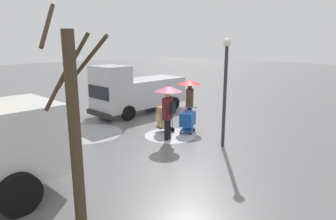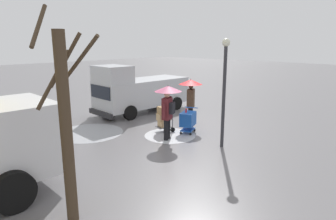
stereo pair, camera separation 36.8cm
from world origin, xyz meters
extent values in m
plane|color=slate|center=(0.00, 0.00, 0.00)|extent=(90.00, 90.00, 0.00)
cylinder|color=silver|center=(-0.31, 1.55, 0.00)|extent=(2.09, 2.09, 0.01)
cylinder|color=#999BA0|center=(2.39, 3.65, 0.00)|extent=(2.80, 2.80, 0.01)
cube|color=#B7BABF|center=(3.73, -0.54, 1.06)|extent=(2.15, 5.27, 1.40)
cube|color=#B7BABF|center=(3.80, 1.36, 2.18)|extent=(1.89, 1.47, 0.84)
cube|color=black|center=(3.83, 2.08, 1.38)|extent=(1.66, 0.12, 0.63)
cube|color=#232326|center=(3.83, 2.12, 0.32)|extent=(1.96, 0.23, 0.24)
cylinder|color=black|center=(2.81, 1.11, 0.36)|extent=(0.27, 0.73, 0.72)
cylinder|color=black|center=(4.77, 1.03, 0.36)|extent=(0.27, 0.73, 0.72)
cylinder|color=black|center=(2.69, -2.11, 0.36)|extent=(0.27, 0.73, 0.72)
cylinder|color=black|center=(4.65, -2.19, 0.36)|extent=(0.27, 0.73, 0.72)
cube|color=silver|center=(-0.43, 7.49, 1.38)|extent=(2.24, 1.85, 1.80)
cube|color=black|center=(-0.45, 6.57, 1.69)|extent=(1.98, 0.11, 0.81)
cylinder|color=black|center=(-1.61, 8.00, 0.48)|extent=(0.32, 0.97, 0.96)
cube|color=#1951B2|center=(-0.59, 0.76, 0.60)|extent=(0.77, 0.90, 0.56)
cube|color=#1951B2|center=(-0.59, 0.76, 0.14)|extent=(0.70, 0.81, 0.04)
cylinder|color=#1951B2|center=(-0.43, 0.37, 1.00)|extent=(0.55, 0.26, 0.04)
sphere|color=black|center=(-0.90, 0.96, 0.05)|extent=(0.10, 0.10, 0.10)
sphere|color=black|center=(-0.51, 1.12, 0.05)|extent=(0.10, 0.10, 0.10)
sphere|color=black|center=(-0.66, 0.40, 0.05)|extent=(0.10, 0.10, 0.10)
sphere|color=black|center=(-0.28, 0.56, 0.05)|extent=(0.10, 0.10, 0.10)
cylinder|color=red|center=(-0.55, 0.89, 0.70)|extent=(0.17, 0.29, 0.69)
cube|color=#515156|center=(0.26, 1.34, 0.22)|extent=(0.65, 0.73, 0.03)
cylinder|color=#515156|center=(-0.05, 1.13, 0.77)|extent=(0.04, 0.04, 1.10)
cylinder|color=#515156|center=(0.36, 0.99, 0.77)|extent=(0.04, 0.04, 1.10)
cylinder|color=black|center=(-0.07, 1.14, 0.10)|extent=(0.11, 0.21, 0.20)
cylinder|color=black|center=(0.38, 0.98, 0.10)|extent=(0.11, 0.21, 0.20)
cube|color=tan|center=(0.26, 1.34, 0.37)|extent=(0.54, 0.52, 0.27)
cube|color=tan|center=(0.26, 1.34, 0.65)|extent=(0.53, 0.64, 0.29)
cube|color=#A37F51|center=(0.26, 1.34, 0.94)|extent=(0.59, 0.56, 0.29)
cylinder|color=black|center=(-0.60, 2.09, 0.41)|extent=(0.18, 0.18, 0.82)
cylinder|color=black|center=(-0.53, 1.90, 0.41)|extent=(0.18, 0.18, 0.82)
cube|color=#5B1E23|center=(-0.57, 2.00, 1.24)|extent=(0.42, 0.51, 0.84)
sphere|color=beige|center=(-0.57, 2.00, 1.78)|extent=(0.22, 0.22, 0.22)
cylinder|color=#5B1E23|center=(-0.66, 2.24, 1.19)|extent=(0.10, 0.10, 0.55)
cylinder|color=#5B1E23|center=(-0.48, 1.83, 1.46)|extent=(0.32, 0.20, 0.50)
cylinder|color=#333338|center=(-0.53, 1.90, 1.62)|extent=(0.02, 0.02, 0.86)
cone|color=#E0668E|center=(-0.53, 1.90, 2.00)|extent=(1.04, 1.04, 0.22)
sphere|color=#333338|center=(-0.53, 1.90, 2.13)|extent=(0.04, 0.04, 0.04)
cube|color=black|center=(-0.75, 1.92, 1.28)|extent=(0.26, 0.34, 0.44)
cylinder|color=black|center=(0.18, -0.36, 0.41)|extent=(0.18, 0.18, 0.82)
cylinder|color=black|center=(0.08, -0.18, 0.41)|extent=(0.18, 0.18, 0.82)
cube|color=#473323|center=(0.13, -0.27, 1.24)|extent=(0.45, 0.52, 0.84)
sphere|color=brown|center=(0.13, -0.27, 1.78)|extent=(0.22, 0.22, 0.22)
cylinder|color=#473323|center=(0.25, -0.50, 1.19)|extent=(0.10, 0.10, 0.55)
cylinder|color=#473323|center=(0.03, -0.12, 1.46)|extent=(0.31, 0.23, 0.50)
cylinder|color=#333338|center=(0.08, -0.18, 1.62)|extent=(0.02, 0.02, 0.86)
cone|color=red|center=(0.08, -0.18, 2.00)|extent=(1.04, 1.04, 0.22)
sphere|color=#333338|center=(0.08, -0.18, 2.13)|extent=(0.04, 0.04, 0.04)
cylinder|color=#423323|center=(-2.86, 7.27, 1.99)|extent=(0.24, 0.24, 3.98)
cylinder|color=#423323|center=(-2.60, 7.51, 4.04)|extent=(0.58, 0.63, 0.84)
cylinder|color=#423323|center=(-2.49, 7.27, 3.00)|extent=(0.08, 0.81, 1.17)
cylinder|color=#423323|center=(-2.77, 6.77, 3.43)|extent=(1.06, 0.28, 0.92)
cylinder|color=#423323|center=(-2.62, 7.05, 3.38)|extent=(0.54, 0.60, 1.12)
cylinder|color=#2D2D33|center=(-2.58, 1.20, 1.80)|extent=(0.12, 0.12, 3.60)
sphere|color=#EAEACC|center=(-2.58, 1.20, 3.72)|extent=(0.28, 0.28, 0.28)
camera|label=1|loc=(-7.99, 10.19, 3.75)|focal=31.60mm
camera|label=2|loc=(-8.26, 9.94, 3.75)|focal=31.60mm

